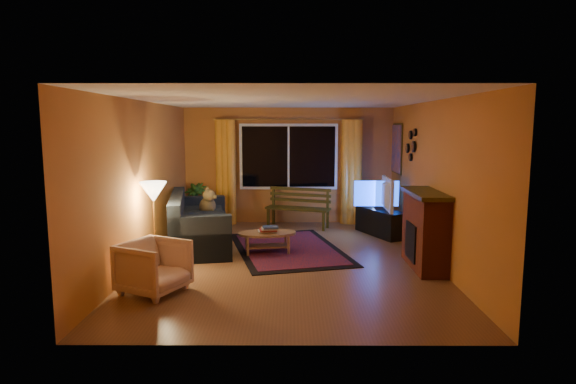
{
  "coord_description": "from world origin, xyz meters",
  "views": [
    {
      "loc": [
        0.03,
        -7.43,
        2.12
      ],
      "look_at": [
        0.0,
        0.3,
        1.05
      ],
      "focal_mm": 30.0,
      "sensor_mm": 36.0,
      "label": 1
    }
  ],
  "objects_px": {
    "bench": "(298,218)",
    "armchair": "(154,264)",
    "coffee_table": "(267,243)",
    "tv_console": "(381,222)",
    "sofa": "(200,220)",
    "floor_lamp": "(155,225)"
  },
  "relations": [
    {
      "from": "sofa",
      "to": "floor_lamp",
      "type": "relative_size",
      "value": 1.8
    },
    {
      "from": "armchair",
      "to": "coffee_table",
      "type": "relative_size",
      "value": 0.76
    },
    {
      "from": "tv_console",
      "to": "sofa",
      "type": "bearing_deg",
      "value": 170.6
    },
    {
      "from": "bench",
      "to": "coffee_table",
      "type": "height_order",
      "value": "bench"
    },
    {
      "from": "armchair",
      "to": "tv_console",
      "type": "relative_size",
      "value": 0.61
    },
    {
      "from": "sofa",
      "to": "coffee_table",
      "type": "height_order",
      "value": "sofa"
    },
    {
      "from": "bench",
      "to": "armchair",
      "type": "distance_m",
      "value": 4.4
    },
    {
      "from": "bench",
      "to": "armchair",
      "type": "height_order",
      "value": "armchair"
    },
    {
      "from": "floor_lamp",
      "to": "coffee_table",
      "type": "xyz_separation_m",
      "value": [
        1.65,
        0.79,
        -0.46
      ]
    },
    {
      "from": "sofa",
      "to": "armchair",
      "type": "relative_size",
      "value": 3.07
    },
    {
      "from": "armchair",
      "to": "coffee_table",
      "type": "distance_m",
      "value": 2.37
    },
    {
      "from": "bench",
      "to": "floor_lamp",
      "type": "distance_m",
      "value": 3.6
    },
    {
      "from": "sofa",
      "to": "tv_console",
      "type": "height_order",
      "value": "sofa"
    },
    {
      "from": "bench",
      "to": "tv_console",
      "type": "xyz_separation_m",
      "value": [
        1.61,
        -0.68,
        0.05
      ]
    },
    {
      "from": "armchair",
      "to": "bench",
      "type": "bearing_deg",
      "value": 0.6
    },
    {
      "from": "bench",
      "to": "tv_console",
      "type": "height_order",
      "value": "tv_console"
    },
    {
      "from": "bench",
      "to": "armchair",
      "type": "bearing_deg",
      "value": -96.1
    },
    {
      "from": "sofa",
      "to": "armchair",
      "type": "distance_m",
      "value": 2.41
    },
    {
      "from": "armchair",
      "to": "floor_lamp",
      "type": "xyz_separation_m",
      "value": [
        -0.3,
        1.15,
        0.26
      ]
    },
    {
      "from": "floor_lamp",
      "to": "sofa",
      "type": "bearing_deg",
      "value": 70.5
    },
    {
      "from": "floor_lamp",
      "to": "tv_console",
      "type": "distance_m",
      "value": 4.38
    },
    {
      "from": "bench",
      "to": "armchair",
      "type": "relative_size",
      "value": 1.8
    }
  ]
}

